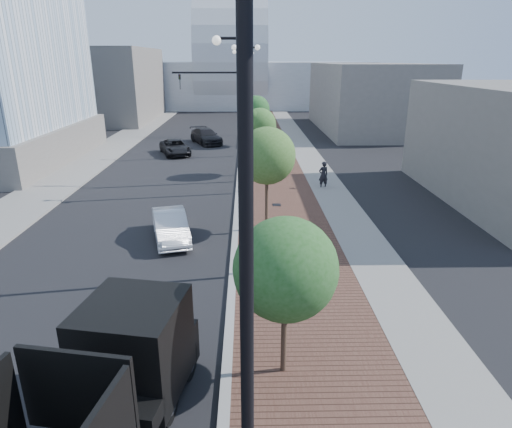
{
  "coord_description": "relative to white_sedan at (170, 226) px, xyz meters",
  "views": [
    {
      "loc": [
        0.61,
        -6.34,
        8.42
      ],
      "look_at": [
        1.0,
        12.0,
        2.0
      ],
      "focal_mm": 31.0,
      "sensor_mm": 36.0,
      "label": 1
    }
  ],
  "objects": [
    {
      "name": "tree_2",
      "position": [
        4.81,
        13.01,
        3.11
      ],
      "size": [
        2.47,
        2.43,
        5.07
      ],
      "color": "#382619",
      "rests_on": "ground"
    },
    {
      "name": "concrete_strip",
      "position": [
        9.37,
        25.99,
        -0.66
      ],
      "size": [
        2.4,
        140.0,
        0.13
      ],
      "primitive_type": "cube",
      "color": "slate",
      "rests_on": "ground"
    },
    {
      "name": "sidewalk",
      "position": [
        6.67,
        25.99,
        -0.66
      ],
      "size": [
        7.0,
        140.0,
        0.12
      ],
      "primitive_type": "cube",
      "color": "#4C2D23",
      "rests_on": "ground"
    },
    {
      "name": "convention_center",
      "position": [
        1.17,
        70.99,
        5.28
      ],
      "size": [
        50.0,
        30.0,
        50.0
      ],
      "color": "#ACB2B7",
      "rests_on": "ground"
    },
    {
      "name": "traffic_mast",
      "position": [
        2.87,
        10.99,
        4.26
      ],
      "size": [
        5.09,
        0.2,
        8.0
      ],
      "color": "black",
      "rests_on": "ground"
    },
    {
      "name": "white_sedan",
      "position": [
        0.0,
        0.0,
        0.0
      ],
      "size": [
        2.6,
        4.62,
        1.44
      ],
      "primitive_type": "imported",
      "rotation": [
        0.0,
        0.0,
        0.26
      ],
      "color": "silver",
      "rests_on": "ground"
    },
    {
      "name": "tree_0",
      "position": [
        4.81,
        -9.99,
        2.55
      ],
      "size": [
        2.77,
        2.77,
        4.67
      ],
      "color": "#382619",
      "rests_on": "ground"
    },
    {
      "name": "tree_3",
      "position": [
        4.81,
        25.01,
        3.0
      ],
      "size": [
        2.66,
        2.66,
        5.07
      ],
      "color": "#382619",
      "rests_on": "ground"
    },
    {
      "name": "commercial_block_ne",
      "position": [
        19.17,
        35.99,
        3.28
      ],
      "size": [
        12.0,
        22.0,
        8.0
      ],
      "primitive_type": "cube",
      "color": "slate",
      "rests_on": "ground"
    },
    {
      "name": "streetlight_3",
      "position": [
        3.65,
        19.99,
        3.62
      ],
      "size": [
        1.44,
        0.56,
        9.21
      ],
      "color": "black",
      "rests_on": "ground"
    },
    {
      "name": "streetlight_4",
      "position": [
        3.77,
        31.99,
        4.1
      ],
      "size": [
        1.72,
        0.56,
        9.28
      ],
      "color": "black",
      "rests_on": "ground"
    },
    {
      "name": "tree_1",
      "position": [
        4.81,
        1.01,
        3.24
      ],
      "size": [
        2.83,
        2.83,
        5.38
      ],
      "color": "#382619",
      "rests_on": "ground"
    },
    {
      "name": "dark_car_mid",
      "position": [
        -2.92,
        20.83,
        -0.04
      ],
      "size": [
        3.82,
        5.41,
        1.37
      ],
      "primitive_type": "imported",
      "rotation": [
        0.0,
        0.0,
        0.35
      ],
      "color": "black",
      "rests_on": "ground"
    },
    {
      "name": "utility_cover_1",
      "position": [
        5.57,
        -6.01,
        -0.59
      ],
      "size": [
        0.5,
        0.5,
        0.02
      ],
      "primitive_type": "cube",
      "color": "black",
      "rests_on": "sidewalk"
    },
    {
      "name": "streetlight_0",
      "position": [
        3.77,
        -16.01,
        4.1
      ],
      "size": [
        1.72,
        0.56,
        9.28
      ],
      "color": "black",
      "rests_on": "ground"
    },
    {
      "name": "pedestrian",
      "position": [
        9.01,
        8.95,
        0.23
      ],
      "size": [
        0.8,
        0.64,
        1.91
      ],
      "primitive_type": "imported",
      "rotation": [
        0.0,
        0.0,
        3.45
      ],
      "color": "black",
      "rests_on": "ground"
    },
    {
      "name": "dark_car_far",
      "position": [
        -0.53,
        26.55,
        0.05
      ],
      "size": [
        4.22,
        5.76,
        1.55
      ],
      "primitive_type": "imported",
      "rotation": [
        0.0,
        0.0,
        0.43
      ],
      "color": "black",
      "rests_on": "ground"
    },
    {
      "name": "curb",
      "position": [
        3.17,
        25.99,
        -0.65
      ],
      "size": [
        0.3,
        140.0,
        0.14
      ],
      "primitive_type": "cube",
      "color": "gray",
      "rests_on": "ground"
    },
    {
      "name": "west_sidewalk",
      "position": [
        -9.83,
        25.99,
        -0.66
      ],
      "size": [
        4.0,
        140.0,
        0.12
      ],
      "primitive_type": "cube",
      "color": "slate",
      "rests_on": "ground"
    },
    {
      "name": "utility_cover_2",
      "position": [
        5.57,
        4.99,
        -0.59
      ],
      "size": [
        0.5,
        0.5,
        0.02
      ],
      "primitive_type": "cube",
      "color": "black",
      "rests_on": "sidewalk"
    },
    {
      "name": "streetlight_2",
      "position": [
        3.77,
        7.99,
        4.1
      ],
      "size": [
        1.72,
        0.56,
        9.28
      ],
      "color": "black",
      "rests_on": "ground"
    },
    {
      "name": "commercial_block_nw",
      "position": [
        -16.83,
        45.99,
        4.28
      ],
      "size": [
        14.0,
        20.0,
        10.0
      ],
      "primitive_type": "cube",
      "color": "slate",
      "rests_on": "ground"
    },
    {
      "name": "streetlight_1",
      "position": [
        3.65,
        -4.01,
        3.62
      ],
      "size": [
        1.44,
        0.56,
        9.21
      ],
      "color": "black",
      "rests_on": "ground"
    }
  ]
}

